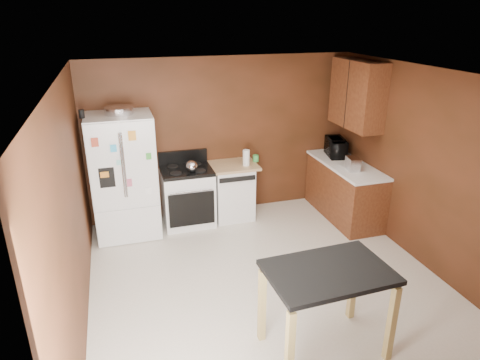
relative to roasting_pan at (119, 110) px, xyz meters
name	(u,v)px	position (x,y,z in m)	size (l,w,h in m)	color
floor	(269,285)	(1.53, -1.90, -1.85)	(4.50, 4.50, 0.00)	silver
ceiling	(275,76)	(1.53, -1.90, 0.65)	(4.50, 4.50, 0.00)	white
wall_back	(222,137)	(1.53, 0.35, -0.60)	(4.20, 4.20, 0.00)	#552816
wall_front	(395,321)	(1.53, -4.15, -0.60)	(4.20, 4.20, 0.00)	#552816
wall_left	(71,214)	(-0.57, -1.90, -0.60)	(4.50, 4.50, 0.00)	#552816
wall_right	(430,172)	(3.63, -1.90, -0.60)	(4.50, 4.50, 0.00)	#552816
roasting_pan	(119,110)	(0.00, 0.00, 0.00)	(0.39, 0.39, 0.10)	silver
pen_cup	(82,114)	(-0.48, -0.11, 0.01)	(0.07, 0.07, 0.11)	black
kettle	(192,166)	(0.94, -0.14, -0.86)	(0.18, 0.18, 0.18)	silver
paper_towel	(246,158)	(1.81, -0.06, -0.84)	(0.11, 0.11, 0.25)	white
green_canister	(256,158)	(2.01, 0.08, -0.91)	(0.09, 0.09, 0.10)	green
toaster	(353,164)	(3.26, -0.73, -0.85)	(0.16, 0.26, 0.19)	silver
microwave	(336,148)	(3.34, -0.06, -0.82)	(0.48, 0.33, 0.27)	black
refrigerator	(124,176)	(-0.02, -0.04, -0.95)	(0.90, 0.80, 1.80)	white
gas_range	(188,195)	(0.89, 0.02, -1.39)	(0.76, 0.68, 1.10)	white
dishwasher	(232,190)	(1.61, 0.05, -1.40)	(0.78, 0.63, 0.89)	white
right_cabinets	(348,162)	(3.36, -0.42, -0.94)	(0.63, 1.58, 2.45)	brown
island	(328,283)	(1.67, -3.04, -1.09)	(1.16, 0.80, 0.91)	black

